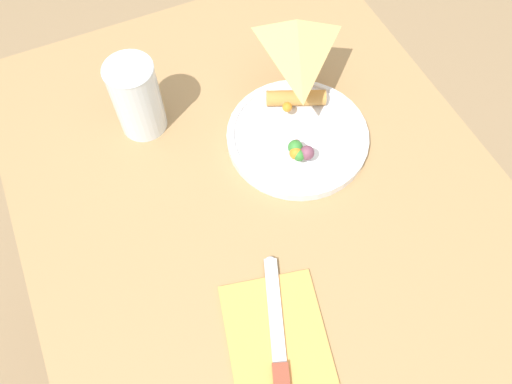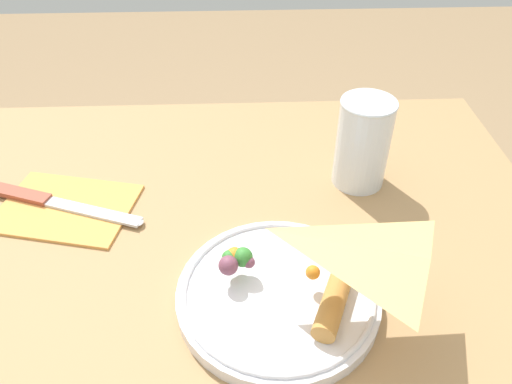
{
  "view_description": "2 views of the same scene",
  "coord_description": "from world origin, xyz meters",
  "px_view_note": "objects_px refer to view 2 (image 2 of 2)",
  "views": [
    {
      "loc": [
        -0.28,
        0.15,
        1.4
      ],
      "look_at": [
        0.02,
        0.02,
        0.82
      ],
      "focal_mm": 35.0,
      "sensor_mm": 36.0,
      "label": 1
    },
    {
      "loc": [
        0.06,
        -0.42,
        1.2
      ],
      "look_at": [
        0.08,
        0.01,
        0.84
      ],
      "focal_mm": 35.0,
      "sensor_mm": 36.0,
      "label": 2
    }
  ],
  "objects_px": {
    "dining_table": "(199,319)",
    "milk_glass": "(362,146)",
    "napkin_folded": "(66,208)",
    "butter_knife": "(57,203)",
    "plate_pizza": "(276,290)"
  },
  "relations": [
    {
      "from": "napkin_folded",
      "to": "milk_glass",
      "type": "bearing_deg",
      "value": 6.48
    },
    {
      "from": "plate_pizza",
      "to": "napkin_folded",
      "type": "xyz_separation_m",
      "value": [
        -0.26,
        0.16,
        -0.01
      ]
    },
    {
      "from": "butter_knife",
      "to": "napkin_folded",
      "type": "bearing_deg",
      "value": -0.0
    },
    {
      "from": "dining_table",
      "to": "butter_knife",
      "type": "relative_size",
      "value": 4.31
    },
    {
      "from": "dining_table",
      "to": "napkin_folded",
      "type": "height_order",
      "value": "napkin_folded"
    },
    {
      "from": "dining_table",
      "to": "milk_glass",
      "type": "bearing_deg",
      "value": 27.55
    },
    {
      "from": "napkin_folded",
      "to": "butter_knife",
      "type": "bearing_deg",
      "value": 159.8
    },
    {
      "from": "plate_pizza",
      "to": "milk_glass",
      "type": "xyz_separation_m",
      "value": [
        0.13,
        0.2,
        0.04
      ]
    },
    {
      "from": "napkin_folded",
      "to": "butter_knife",
      "type": "height_order",
      "value": "butter_knife"
    },
    {
      "from": "dining_table",
      "to": "milk_glass",
      "type": "distance_m",
      "value": 0.32
    },
    {
      "from": "milk_glass",
      "to": "napkin_folded",
      "type": "relative_size",
      "value": 0.65
    },
    {
      "from": "plate_pizza",
      "to": "napkin_folded",
      "type": "relative_size",
      "value": 1.13
    },
    {
      "from": "napkin_folded",
      "to": "butter_knife",
      "type": "relative_size",
      "value": 0.9
    },
    {
      "from": "milk_glass",
      "to": "butter_knife",
      "type": "height_order",
      "value": "milk_glass"
    },
    {
      "from": "plate_pizza",
      "to": "butter_knife",
      "type": "relative_size",
      "value": 1.01
    }
  ]
}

